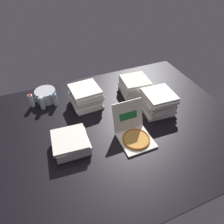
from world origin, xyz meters
TOP-DOWN VIEW (x-y plane):
  - ground_plane at (0.00, 0.00)m, footprint 3.20×2.40m
  - open_pizza_box at (0.18, -0.26)m, footprint 0.37×0.48m
  - pizza_stack_left_mid at (-0.53, -0.13)m, footprint 0.42×0.41m
  - pizza_stack_right_far at (-0.15, 0.53)m, footprint 0.41×0.41m
  - pizza_stack_left_far at (0.59, 0.53)m, footprint 0.41×0.41m
  - pizza_stack_right_near at (0.69, 0.06)m, footprint 0.42×0.42m
  - ice_bucket at (-0.65, 0.84)m, footprint 0.28×0.28m
  - water_bottle_0 at (-0.73, 0.67)m, footprint 0.06×0.06m
  - water_bottle_1 at (-0.55, 0.69)m, footprint 0.06×0.06m
  - water_bottle_2 at (-0.85, 0.78)m, footprint 0.06×0.06m

SIDE VIEW (x-z plane):
  - ground_plane at x=0.00m, z-range -0.02..0.00m
  - open_pizza_box at x=0.18m, z-range -0.12..0.26m
  - pizza_stack_left_mid at x=-0.53m, z-range 0.00..0.15m
  - ice_bucket at x=-0.65m, z-range 0.00..0.16m
  - water_bottle_0 at x=-0.73m, z-range -0.01..0.19m
  - water_bottle_1 at x=-0.55m, z-range -0.01..0.19m
  - water_bottle_2 at x=-0.85m, z-range -0.01..0.19m
  - pizza_stack_left_far at x=0.59m, z-range 0.00..0.23m
  - pizza_stack_right_far at x=-0.15m, z-range 0.00..0.27m
  - pizza_stack_right_near at x=0.69m, z-range 0.00..0.27m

